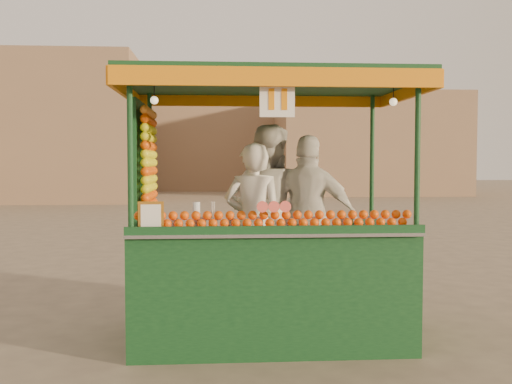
{
  "coord_description": "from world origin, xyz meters",
  "views": [
    {
      "loc": [
        -0.72,
        -5.65,
        1.66
      ],
      "look_at": [
        -0.35,
        -0.22,
        1.37
      ],
      "focal_mm": 41.04,
      "sensor_mm": 36.0,
      "label": 1
    }
  ],
  "objects": [
    {
      "name": "vendor_middle",
      "position": [
        -0.2,
        0.32,
        1.16
      ],
      "size": [
        1.05,
        0.95,
        1.75
      ],
      "rotation": [
        0.0,
        0.0,
        2.72
      ],
      "color": "beige",
      "rests_on": "ground"
    },
    {
      "name": "vendor_left",
      "position": [
        -0.36,
        -0.06,
        1.06
      ],
      "size": [
        0.61,
        0.44,
        1.55
      ],
      "rotation": [
        0.0,
        0.0,
        3.02
      ],
      "color": "silver",
      "rests_on": "ground"
    },
    {
      "name": "building_left",
      "position": [
        -9.0,
        20.0,
        3.0
      ],
      "size": [
        10.0,
        6.0,
        6.0
      ],
      "primitive_type": "cube",
      "color": "#85674C",
      "rests_on": "ground"
    },
    {
      "name": "building_right",
      "position": [
        7.0,
        24.0,
        2.5
      ],
      "size": [
        9.0,
        6.0,
        5.0
      ],
      "primitive_type": "cube",
      "color": "#85674C",
      "rests_on": "ground"
    },
    {
      "name": "vendor_right",
      "position": [
        0.21,
        0.09,
        1.1
      ],
      "size": [
        1.04,
        0.73,
        1.64
      ],
      "rotation": [
        0.0,
        0.0,
        2.76
      ],
      "color": "silver",
      "rests_on": "ground"
    },
    {
      "name": "ground",
      "position": [
        0.0,
        0.0,
        0.0
      ],
      "size": [
        90.0,
        90.0,
        0.0
      ],
      "primitive_type": "plane",
      "color": "brown",
      "rests_on": "ground"
    },
    {
      "name": "juice_cart",
      "position": [
        -0.29,
        -0.3,
        0.79
      ],
      "size": [
        2.69,
        1.74,
        2.44
      ],
      "color": "#0D3218",
      "rests_on": "ground"
    },
    {
      "name": "building_center",
      "position": [
        -2.0,
        30.0,
        3.5
      ],
      "size": [
        14.0,
        7.0,
        7.0
      ],
      "primitive_type": "cube",
      "color": "#85674C",
      "rests_on": "ground"
    }
  ]
}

